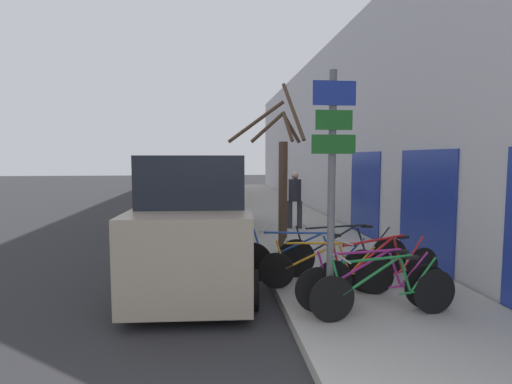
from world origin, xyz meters
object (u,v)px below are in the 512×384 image
bicycle_1 (373,284)px  street_tree (281,176)px  bicycle_0 (385,291)px  bicycle_5 (343,254)px  parked_car_1 (205,199)px  pedestrian_near (295,196)px  signpost (332,180)px  parked_car_3 (210,179)px  bicycle_3 (324,269)px  bicycle_2 (380,272)px  parked_car_0 (197,227)px  bicycle_4 (306,263)px  parked_car_2 (206,185)px

bicycle_1 → street_tree: (-0.62, 3.94, 1.35)m
bicycle_0 → bicycle_1: 0.28m
bicycle_5 → parked_car_1: (-2.59, 5.84, 0.43)m
parked_car_1 → pedestrian_near: size_ratio=2.74×
signpost → pedestrian_near: signpost is taller
bicycle_0 → parked_car_3: (-2.41, 19.19, 0.48)m
bicycle_0 → bicycle_3: (-0.51, 1.15, -0.01)m
bicycle_1 → street_tree: street_tree is taller
bicycle_5 → bicycle_2: bearing=-170.0°
parked_car_0 → street_tree: street_tree is taller
bicycle_3 → parked_car_3: size_ratio=0.45×
bicycle_5 → bicycle_1: bearing=177.0°
bicycle_0 → street_tree: size_ratio=0.55×
signpost → bicycle_5: signpost is taller
bicycle_2 → street_tree: (-0.93, 3.49, 1.32)m
bicycle_4 → parked_car_1: parked_car_1 is taller
bicycle_2 → parked_car_1: 7.58m
signpost → parked_car_3: size_ratio=0.72×
parked_car_1 → parked_car_3: size_ratio=1.03×
bicycle_3 → parked_car_3: bearing=22.8°
bicycle_3 → parked_car_0: 2.39m
bicycle_1 → bicycle_3: bearing=29.0°
bicycle_2 → street_tree: bearing=-5.0°
bicycle_0 → bicycle_5: (0.07, 1.93, 0.04)m
signpost → parked_car_1: bearing=103.2°
street_tree → bicycle_4: bearing=-91.2°
parked_car_0 → pedestrian_near: size_ratio=2.47×
bicycle_0 → bicycle_2: 0.77m
bicycle_3 → street_tree: street_tree is taller
bicycle_3 → signpost: bearing=-174.9°
bicycle_1 → pedestrian_near: (0.27, 6.63, 0.62)m
pedestrian_near → street_tree: (-0.89, -2.69, 0.73)m
bicycle_5 → street_tree: 2.75m
bicycle_4 → parked_car_2: bearing=31.4°
parked_car_3 → street_tree: 15.10m
parked_car_0 → parked_car_2: (0.01, 11.67, -0.05)m
bicycle_1 → bicycle_4: (-0.68, 1.14, 0.03)m
bicycle_4 → parked_car_2: (-1.84, 12.44, 0.46)m
bicycle_2 → bicycle_4: (-0.99, 0.69, -0.00)m
pedestrian_near → bicycle_5: bearing=103.2°
bicycle_0 → pedestrian_near: size_ratio=1.23×
parked_car_1 → parked_car_2: 6.09m
bicycle_5 → bicycle_4: bearing=123.2°
bicycle_3 → bicycle_1: bearing=-135.3°
bicycle_1 → bicycle_3: bicycle_1 is taller
bicycle_2 → bicycle_3: bicycle_2 is taller
bicycle_3 → parked_car_3: 18.15m
bicycle_0 → parked_car_0: 3.43m
parked_car_2 → parked_car_1: bearing=-91.9°
parked_car_1 → parked_car_2: size_ratio=1.03×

